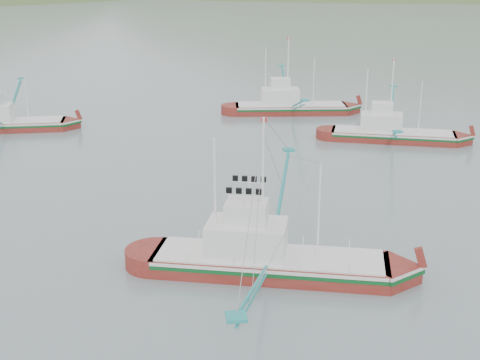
{
  "coord_description": "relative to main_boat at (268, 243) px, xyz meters",
  "views": [
    {
      "loc": [
        -5.44,
        -37.9,
        17.64
      ],
      "look_at": [
        0.0,
        6.0,
        3.2
      ],
      "focal_mm": 50.0,
      "sensor_mm": 36.0,
      "label": 1
    }
  ],
  "objects": [
    {
      "name": "bg_boat_left",
      "position": [
        -23.1,
        38.76,
        -0.66
      ],
      "size": [
        12.88,
        23.27,
        9.41
      ],
      "rotation": [
        0.0,
        0.0,
        0.01
      ],
      "color": "maroon",
      "rests_on": "ground"
    },
    {
      "name": "bg_boat_far",
      "position": [
        9.84,
        43.47,
        -0.59
      ],
      "size": [
        13.79,
        24.46,
        9.92
      ],
      "rotation": [
        0.0,
        0.0,
        -0.09
      ],
      "color": "maroon",
      "rests_on": "ground"
    },
    {
      "name": "ground",
      "position": [
        -0.61,
        2.25,
        -1.95
      ],
      "size": [
        1200.0,
        1200.0,
        0.0
      ],
      "primitive_type": "plane",
      "color": "slate",
      "rests_on": "ground"
    },
    {
      "name": "bg_boat_right",
      "position": [
        17.82,
        29.04,
        -0.17
      ],
      "size": [
        12.95,
        22.04,
        9.19
      ],
      "rotation": [
        0.0,
        0.0,
        -0.32
      ],
      "color": "maroon",
      "rests_on": "ground"
    },
    {
      "name": "main_boat",
      "position": [
        0.0,
        0.0,
        0.0
      ],
      "size": [
        14.43,
        24.73,
        10.23
      ],
      "rotation": [
        0.0,
        0.0,
        -0.28
      ],
      "color": "maroon",
      "rests_on": "ground"
    }
  ]
}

